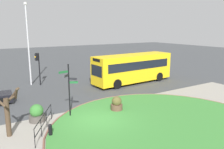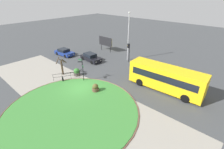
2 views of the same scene
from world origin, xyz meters
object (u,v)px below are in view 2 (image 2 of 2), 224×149
signpost_directional (82,67)px  planter_near_signpost (95,88)px  bollard_foreground (63,79)px  planter_kerbside (77,72)px  street_tree_bare (62,66)px  car_far_lane (64,52)px  traffic_light_near (129,49)px  lamppost_tall (128,36)px  billboard_left (106,42)px  bus_yellow (166,78)px  car_near_lane (91,57)px

signpost_directional → planter_near_signpost: signpost_directional is taller
bollard_foreground → planter_kerbside: planter_kerbside is taller
street_tree_bare → bollard_foreground: bearing=-33.9°
car_far_lane → signpost_directional: bearing=-25.1°
traffic_light_near → planter_kerbside: traffic_light_near is taller
bollard_foreground → planter_near_signpost: bearing=14.1°
signpost_directional → lamppost_tall: size_ratio=0.43×
planter_near_signpost → street_tree_bare: (-7.23, -0.07, 0.97)m
billboard_left → planter_kerbside: 12.41m
bus_yellow → car_near_lane: (-14.65, 0.27, -1.03)m
signpost_directional → planter_near_signpost: bearing=-12.3°
bus_yellow → signpost_directional: bearing=27.3°
planter_near_signpost → bus_yellow: bearing=45.1°
bollard_foreground → street_tree_bare: street_tree_bare is taller
bollard_foreground → billboard_left: 14.79m
planter_kerbside → car_far_lane: bearing=157.2°
street_tree_bare → signpost_directional: bearing=11.5°
planter_kerbside → street_tree_bare: street_tree_bare is taller
car_far_lane → planter_kerbside: bearing=-27.1°
bus_yellow → billboard_left: 17.66m
car_far_lane → planter_near_signpost: bearing=-23.2°
signpost_directional → planter_kerbside: signpost_directional is taller
bus_yellow → car_near_lane: size_ratio=2.08×
traffic_light_near → planter_near_signpost: traffic_light_near is taller
car_near_lane → billboard_left: 6.37m
bollard_foreground → traffic_light_near: size_ratio=0.22×
bus_yellow → street_tree_bare: bus_yellow is taller
car_near_lane → planter_kerbside: size_ratio=3.90×
lamppost_tall → planter_kerbside: lamppost_tall is taller
car_near_lane → planter_near_signpost: 10.65m
traffic_light_near → planter_near_signpost: (2.86, -10.70, -2.02)m
signpost_directional → lamppost_tall: 10.89m
car_near_lane → planter_near_signpost: size_ratio=4.12×
car_near_lane → planter_near_signpost: bearing=-33.2°
planter_kerbside → street_tree_bare: 2.38m
bollard_foreground → car_near_lane: (-3.04, 7.92, 0.26)m
signpost_directional → billboard_left: size_ratio=0.99×
lamppost_tall → street_tree_bare: lamppost_tall is taller
signpost_directional → car_near_lane: (-5.05, 5.85, -1.48)m
signpost_directional → traffic_light_near: bearing=87.3°
planter_near_signpost → street_tree_bare: street_tree_bare is taller
street_tree_bare → billboard_left: bearing=103.5°
bus_yellow → traffic_light_near: traffic_light_near is taller
car_near_lane → planter_near_signpost: (8.37, -6.58, -0.15)m
car_far_lane → planter_near_signpost: (14.57, -5.02, -0.11)m
bollard_foreground → car_far_lane: (-9.24, 6.36, 0.22)m
signpost_directional → car_near_lane: bearing=130.8°
lamppost_tall → planter_kerbside: (-1.92, -10.17, -4.02)m
car_far_lane → planter_kerbside: size_ratio=3.69×
planter_kerbside → bollard_foreground: bearing=-87.6°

